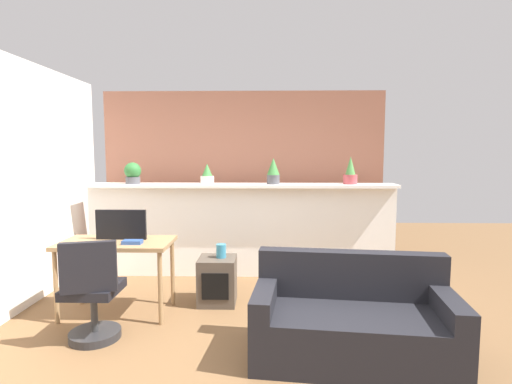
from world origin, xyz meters
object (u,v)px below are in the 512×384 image
desk (117,249)px  book_on_desk (132,242)px  potted_plant_0 (133,173)px  potted_plant_2 (273,171)px  side_cube_shelf (217,280)px  potted_plant_1 (207,175)px  potted_plant_3 (350,173)px  couch (352,323)px  vase_on_shelf (221,251)px  tv_monitor (121,225)px  office_chair (93,298)px

desk → book_on_desk: 0.26m
potted_plant_0 → potted_plant_2: 1.82m
side_cube_shelf → potted_plant_0: bearing=142.2°
potted_plant_1 → potted_plant_3: bearing=0.8°
potted_plant_1 → book_on_desk: bearing=-111.7°
side_cube_shelf → book_on_desk: (-0.77, -0.42, 0.52)m
potted_plant_1 → desk: size_ratio=0.24×
couch → vase_on_shelf: bearing=136.0°
side_cube_shelf → couch: size_ratio=0.31×
potted_plant_0 → vase_on_shelf: (1.24, -0.91, -0.79)m
potted_plant_1 → desk: potted_plant_1 is taller
potted_plant_2 → couch: potted_plant_2 is taller
potted_plant_0 → vase_on_shelf: size_ratio=1.90×
desk → potted_plant_1: bearing=59.1°
potted_plant_1 → side_cube_shelf: 1.45m
tv_monitor → side_cube_shelf: (0.95, 0.22, -0.65)m
potted_plant_0 → desk: 1.44m
office_chair → potted_plant_2: bearing=49.3°
potted_plant_2 → couch: size_ratio=0.21×
potted_plant_0 → couch: (2.42, -2.05, -1.08)m
couch → side_cube_shelf: bearing=137.5°
desk → book_on_desk: size_ratio=5.96×
potted_plant_3 → side_cube_shelf: (-1.61, -0.96, -1.12)m
potted_plant_3 → vase_on_shelf: potted_plant_3 is taller
potted_plant_2 → tv_monitor: 2.01m
tv_monitor → side_cube_shelf: bearing=13.3°
office_chair → vase_on_shelf: bearing=42.7°
tv_monitor → potted_plant_0: bearing=102.3°
potted_plant_3 → couch: size_ratio=0.22×
potted_plant_3 → side_cube_shelf: 2.19m
tv_monitor → book_on_desk: tv_monitor is taller
side_cube_shelf → book_on_desk: bearing=-151.3°
potted_plant_2 → couch: (0.60, -2.05, -1.11)m
potted_plant_2 → book_on_desk: bearing=-135.9°
side_cube_shelf → book_on_desk: size_ratio=2.71×
potted_plant_3 → office_chair: size_ratio=0.39×
tv_monitor → couch: size_ratio=0.31×
potted_plant_1 → potted_plant_2: size_ratio=0.78×
potted_plant_1 → vase_on_shelf: potted_plant_1 is taller
office_chair → book_on_desk: office_chair is taller
potted_plant_1 → potted_plant_3: (1.85, 0.02, 0.03)m
couch → potted_plant_0: bearing=139.8°
office_chair → book_on_desk: (0.19, 0.49, 0.38)m
potted_plant_1 → vase_on_shelf: (0.28, -0.91, -0.77)m
potted_plant_0 → vase_on_shelf: bearing=-36.3°
office_chair → desk: bearing=90.9°
tv_monitor → office_chair: 0.86m
potted_plant_2 → potted_plant_3: potted_plant_3 is taller
potted_plant_3 → office_chair: potted_plant_3 is taller
potted_plant_1 → book_on_desk: (-0.54, -1.35, -0.57)m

